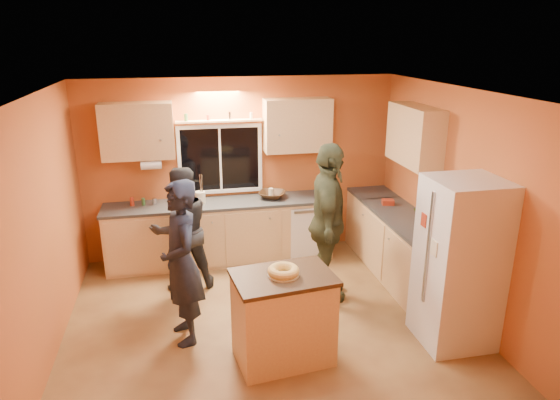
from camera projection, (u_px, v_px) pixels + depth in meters
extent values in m
plane|color=brown|center=(266.00, 318.00, 5.81)|extent=(4.50, 4.50, 0.00)
cube|color=#B4592E|center=(241.00, 168.00, 7.26)|extent=(4.50, 0.04, 2.60)
cube|color=#B4592E|center=(315.00, 308.00, 3.55)|extent=(4.50, 0.04, 2.60)
cube|color=#B4592E|center=(43.00, 230.00, 4.97)|extent=(0.04, 4.00, 2.60)
cube|color=#B4592E|center=(454.00, 200.00, 5.84)|extent=(0.04, 4.00, 2.60)
cube|color=white|center=(264.00, 92.00, 4.99)|extent=(4.50, 4.00, 0.02)
cube|color=black|center=(220.00, 159.00, 7.14)|extent=(1.10, 0.02, 0.90)
cube|color=white|center=(220.00, 159.00, 7.13)|extent=(1.20, 0.04, 1.00)
cube|color=tan|center=(137.00, 131.00, 6.64)|extent=(0.95, 0.33, 0.75)
cube|color=tan|center=(298.00, 125.00, 7.07)|extent=(0.95, 0.33, 0.75)
cube|color=tan|center=(415.00, 135.00, 6.36)|extent=(0.33, 1.00, 0.75)
cylinder|color=silver|center=(151.00, 165.00, 6.70)|extent=(0.27, 0.12, 0.12)
cube|color=tan|center=(221.00, 233.00, 7.19)|extent=(3.20, 0.60, 0.86)
cube|color=#282B2D|center=(220.00, 203.00, 7.05)|extent=(3.24, 0.62, 0.04)
cube|color=tan|center=(371.00, 221.00, 7.64)|extent=(0.60, 0.60, 0.86)
cube|color=#282B2D|center=(373.00, 193.00, 7.49)|extent=(0.62, 0.62, 0.04)
cube|color=tan|center=(406.00, 253.00, 6.52)|extent=(0.60, 1.80, 0.86)
cube|color=#282B2D|center=(409.00, 221.00, 6.38)|extent=(0.62, 1.84, 0.04)
cube|color=silver|center=(459.00, 263.00, 5.15)|extent=(0.72, 0.70, 1.80)
cube|color=tan|center=(283.00, 319.00, 4.97)|extent=(0.99, 0.72, 0.91)
cube|color=black|center=(283.00, 277.00, 4.82)|extent=(1.04, 0.77, 0.04)
torus|color=tan|center=(283.00, 271.00, 4.80)|extent=(0.31, 0.31, 0.09)
imported|color=black|center=(182.00, 263.00, 5.18)|extent=(0.55, 0.72, 1.78)
imported|color=black|center=(182.00, 230.00, 6.29)|extent=(0.91, 0.79, 1.62)
imported|color=#2E3421|center=(328.00, 223.00, 6.03)|extent=(0.76, 1.23, 1.96)
imported|color=black|center=(272.00, 195.00, 7.21)|extent=(0.50, 0.50, 0.09)
cylinder|color=beige|center=(200.00, 198.00, 6.96)|extent=(0.14, 0.14, 0.17)
imported|color=gray|center=(425.00, 214.00, 6.10)|extent=(0.35, 0.33, 0.32)
cube|color=#9F2D18|center=(388.00, 202.00, 6.92)|extent=(0.18, 0.16, 0.07)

